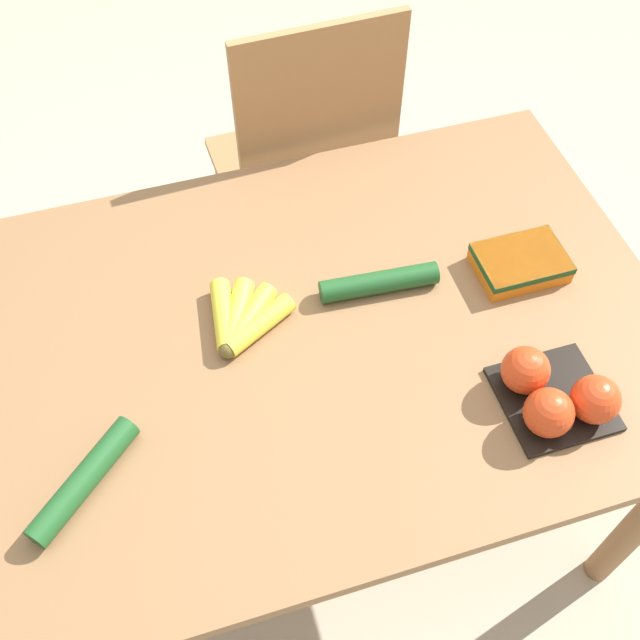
{
  "coord_description": "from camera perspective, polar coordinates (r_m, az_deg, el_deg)",
  "views": [
    {
      "loc": [
        -0.23,
        -0.76,
        1.87
      ],
      "look_at": [
        0.0,
        0.0,
        0.77
      ],
      "focal_mm": 42.0,
      "sensor_mm": 36.0,
      "label": 1
    }
  ],
  "objects": [
    {
      "name": "ground_plane",
      "position": [
        2.03,
        0.0,
        -12.76
      ],
      "size": [
        12.0,
        12.0,
        0.0
      ],
      "primitive_type": "plane",
      "color": "#B7A88E"
    },
    {
      "name": "dining_table",
      "position": [
        1.46,
        0.0,
        -2.88
      ],
      "size": [
        1.31,
        0.92,
        0.74
      ],
      "color": "olive",
      "rests_on": "ground_plane"
    },
    {
      "name": "chair",
      "position": [
        1.99,
        -1.09,
        11.19
      ],
      "size": [
        0.43,
        0.42,
        1.01
      ],
      "rotation": [
        0.0,
        0.0,
        3.18
      ],
      "color": "#A87547",
      "rests_on": "ground_plane"
    },
    {
      "name": "banana_bunch",
      "position": [
        1.38,
        -6.01,
        0.01
      ],
      "size": [
        0.16,
        0.17,
        0.04
      ],
      "color": "brown",
      "rests_on": "dining_table"
    },
    {
      "name": "tomato_pack",
      "position": [
        1.32,
        17.52,
        -5.44
      ],
      "size": [
        0.18,
        0.18,
        0.09
      ],
      "color": "black",
      "rests_on": "dining_table"
    },
    {
      "name": "carrot_bag",
      "position": [
        1.5,
        15.04,
        4.3
      ],
      "size": [
        0.17,
        0.12,
        0.04
      ],
      "color": "orange",
      "rests_on": "dining_table"
    },
    {
      "name": "cucumber_near",
      "position": [
        1.43,
        4.52,
        2.88
      ],
      "size": [
        0.23,
        0.06,
        0.04
      ],
      "color": "#1E5123",
      "rests_on": "dining_table"
    },
    {
      "name": "cucumber_far",
      "position": [
        1.27,
        -17.54,
        -11.54
      ],
      "size": [
        0.2,
        0.19,
        0.04
      ],
      "color": "#1E5123",
      "rests_on": "dining_table"
    }
  ]
}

